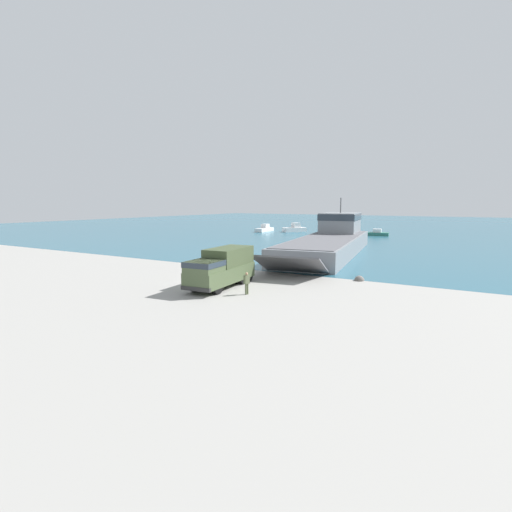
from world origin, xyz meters
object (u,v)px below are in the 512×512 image
Objects in this scene: moored_boat_b at (265,229)px; moored_boat_c at (295,229)px; landing_craft at (331,239)px; moored_boat_a at (375,233)px; military_truck at (222,267)px; soldier_on_ramp at (247,282)px.

moored_boat_c is (6.82, 2.65, 0.12)m from moored_boat_b.
landing_craft reaches higher than moored_boat_a.
military_truck is 64.03m from moored_boat_c.
landing_craft is 4.49× the size of military_truck.
military_truck is 3.67m from soldier_on_ramp.
landing_craft is 39.29m from moored_boat_c.
moored_boat_b is 1.19× the size of moored_boat_c.
soldier_on_ramp is 0.25× the size of moored_boat_b.
military_truck is 64.20m from moored_boat_b.
moored_boat_c is (-19.49, 0.94, 0.26)m from moored_boat_a.
soldier_on_ramp reaches higher than moored_boat_a.
soldier_on_ramp is 66.48m from moored_boat_c.
landing_craft is at bearing 175.41° from military_truck.
moored_boat_a is (-1.50, 32.26, -1.44)m from landing_craft.
landing_craft is 6.08× the size of moored_boat_a.
landing_craft is 32.32m from moored_boat_a.
landing_craft is at bearing 129.26° from moored_boat_b.
soldier_on_ramp is (3.34, -1.38, -0.64)m from military_truck.
moored_boat_c is at bearing -49.35° from soldier_on_ramp.
military_truck is at bearing 112.75° from moored_boat_b.
moored_boat_c reaches higher than moored_boat_b.
military_truck is 4.58× the size of soldier_on_ramp.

